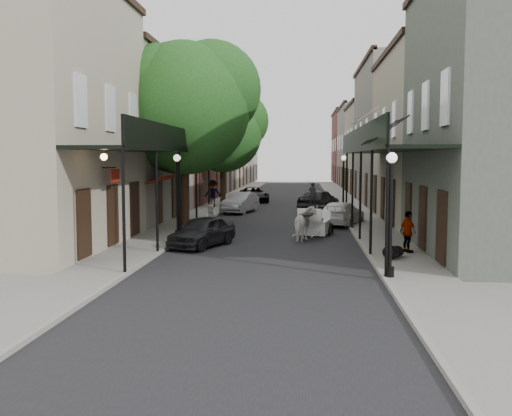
% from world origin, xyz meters
% --- Properties ---
extents(ground, '(140.00, 140.00, 0.00)m').
position_xyz_m(ground, '(0.00, 0.00, 0.00)').
color(ground, gray).
rests_on(ground, ground).
extents(road, '(8.00, 90.00, 0.01)m').
position_xyz_m(road, '(0.00, 20.00, 0.01)').
color(road, black).
rests_on(road, ground).
extents(sidewalk_left, '(2.20, 90.00, 0.12)m').
position_xyz_m(sidewalk_left, '(-5.00, 20.00, 0.06)').
color(sidewalk_left, gray).
rests_on(sidewalk_left, ground).
extents(sidewalk_right, '(2.20, 90.00, 0.12)m').
position_xyz_m(sidewalk_right, '(5.00, 20.00, 0.06)').
color(sidewalk_right, gray).
rests_on(sidewalk_right, ground).
extents(building_row_left, '(5.00, 80.00, 10.50)m').
position_xyz_m(building_row_left, '(-8.60, 30.00, 5.25)').
color(building_row_left, gray).
rests_on(building_row_left, ground).
extents(building_row_right, '(5.00, 80.00, 10.50)m').
position_xyz_m(building_row_right, '(8.60, 30.00, 5.25)').
color(building_row_right, slate).
rests_on(building_row_right, ground).
extents(gallery_left, '(2.20, 18.05, 4.88)m').
position_xyz_m(gallery_left, '(-4.79, 6.98, 4.05)').
color(gallery_left, black).
rests_on(gallery_left, sidewalk_left).
extents(gallery_right, '(2.20, 18.05, 4.88)m').
position_xyz_m(gallery_right, '(4.79, 6.98, 4.05)').
color(gallery_right, black).
rests_on(gallery_right, sidewalk_right).
extents(tree_near, '(7.31, 6.80, 9.63)m').
position_xyz_m(tree_near, '(-4.20, 10.18, 6.49)').
color(tree_near, '#382619').
rests_on(tree_near, sidewalk_left).
extents(tree_far, '(6.45, 6.00, 8.61)m').
position_xyz_m(tree_far, '(-4.25, 24.18, 5.84)').
color(tree_far, '#382619').
rests_on(tree_far, sidewalk_left).
extents(lamppost_right_near, '(0.32, 0.32, 3.71)m').
position_xyz_m(lamppost_right_near, '(4.10, -2.00, 2.05)').
color(lamppost_right_near, black).
rests_on(lamppost_right_near, sidewalk_right).
extents(lamppost_left, '(0.32, 0.32, 3.71)m').
position_xyz_m(lamppost_left, '(-4.10, 6.00, 2.05)').
color(lamppost_left, black).
rests_on(lamppost_left, sidewalk_left).
extents(lamppost_right_far, '(0.32, 0.32, 3.71)m').
position_xyz_m(lamppost_right_far, '(4.10, 18.00, 2.05)').
color(lamppost_right_far, black).
rests_on(lamppost_right_far, sidewalk_right).
extents(horse, '(1.19, 1.94, 1.53)m').
position_xyz_m(horse, '(1.63, 6.00, 0.76)').
color(horse, white).
rests_on(horse, ground).
extents(carriage, '(1.84, 2.47, 2.56)m').
position_xyz_m(carriage, '(2.13, 8.33, 0.99)').
color(carriage, black).
rests_on(carriage, ground).
extents(pedestrian_walking, '(0.89, 0.78, 1.54)m').
position_xyz_m(pedestrian_walking, '(-2.69, 6.77, 0.77)').
color(pedestrian_walking, '#A7A89E').
rests_on(pedestrian_walking, ground).
extents(pedestrian_sidewalk_left, '(1.40, 1.01, 1.95)m').
position_xyz_m(pedestrian_sidewalk_left, '(-5.05, 21.94, 1.10)').
color(pedestrian_sidewalk_left, gray).
rests_on(pedestrian_sidewalk_left, sidewalk_left).
extents(pedestrian_sidewalk_right, '(0.73, 0.99, 1.57)m').
position_xyz_m(pedestrian_sidewalk_right, '(5.44, 2.50, 0.90)').
color(pedestrian_sidewalk_right, gray).
rests_on(pedestrian_sidewalk_right, sidewalk_right).
extents(car_left_near, '(2.69, 4.05, 1.28)m').
position_xyz_m(car_left_near, '(-2.63, 4.00, 0.64)').
color(car_left_near, black).
rests_on(car_left_near, ground).
extents(car_left_mid, '(2.31, 4.39, 1.38)m').
position_xyz_m(car_left_mid, '(-2.69, 18.69, 0.69)').
color(car_left_mid, '#949398').
rests_on(car_left_mid, ground).
extents(car_left_far, '(3.05, 4.87, 1.26)m').
position_xyz_m(car_left_far, '(-2.60, 28.37, 0.63)').
color(car_left_far, black).
rests_on(car_left_far, ground).
extents(car_right_near, '(3.08, 4.71, 1.27)m').
position_xyz_m(car_right_near, '(3.60, 12.24, 0.63)').
color(car_right_near, silver).
rests_on(car_right_near, ground).
extents(car_right_far, '(3.35, 4.92, 1.56)m').
position_xyz_m(car_right_far, '(2.60, 20.41, 0.78)').
color(car_right_far, black).
rests_on(car_right_far, ground).
extents(trash_bags, '(0.83, 0.98, 0.48)m').
position_xyz_m(trash_bags, '(4.70, 1.22, 0.35)').
color(trash_bags, black).
rests_on(trash_bags, sidewalk_right).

